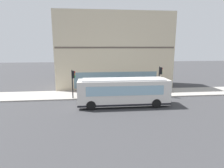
# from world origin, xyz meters

# --- Properties ---
(ground) EXTENTS (120.00, 120.00, 0.00)m
(ground) POSITION_xyz_m (0.00, 0.00, 0.00)
(ground) COLOR #38383A
(sidewalk_curb) EXTENTS (4.61, 40.00, 0.15)m
(sidewalk_curb) POSITION_xyz_m (4.91, 0.00, 0.07)
(sidewalk_curb) COLOR #9E9991
(sidewalk_curb) RESTS_ON ground
(building_corner) EXTENTS (6.05, 17.77, 11.57)m
(building_corner) POSITION_xyz_m (10.21, 0.00, 5.78)
(building_corner) COLOR beige
(building_corner) RESTS_ON ground
(city_bus_nearside) EXTENTS (2.66, 10.06, 3.07)m
(city_bus_nearside) POSITION_xyz_m (-0.22, 0.15, 1.55)
(city_bus_nearside) COLOR silver
(city_bus_nearside) RESTS_ON ground
(traffic_light_near_corner) EXTENTS (0.32, 0.49, 3.85)m
(traffic_light_near_corner) POSITION_xyz_m (2.99, -5.20, 2.83)
(traffic_light_near_corner) COLOR black
(traffic_light_near_corner) RESTS_ON sidewalk_curb
(traffic_light_down_block) EXTENTS (0.32, 0.49, 3.55)m
(traffic_light_down_block) POSITION_xyz_m (3.03, 5.90, 2.63)
(traffic_light_down_block) COLOR black
(traffic_light_down_block) RESTS_ON sidewalk_curb
(fire_hydrant) EXTENTS (0.35, 0.35, 0.74)m
(fire_hydrant) POSITION_xyz_m (6.32, -3.97, 0.51)
(fire_hydrant) COLOR yellow
(fire_hydrant) RESTS_ON sidewalk_curb
(pedestrian_walking_along_curb) EXTENTS (0.32, 0.32, 1.66)m
(pedestrian_walking_along_curb) POSITION_xyz_m (6.27, -1.16, 1.10)
(pedestrian_walking_along_curb) COLOR #3F8C4C
(pedestrian_walking_along_curb) RESTS_ON sidewalk_curb
(pedestrian_by_light_pole) EXTENTS (0.32, 0.32, 1.78)m
(pedestrian_by_light_pole) POSITION_xyz_m (4.63, -4.15, 1.18)
(pedestrian_by_light_pole) COLOR #B23338
(pedestrian_by_light_pole) RESTS_ON sidewalk_curb
(pedestrian_near_hydrant) EXTENTS (0.32, 0.32, 1.57)m
(pedestrian_near_hydrant) POSITION_xyz_m (6.50, -6.31, 1.05)
(pedestrian_near_hydrant) COLOR #8C3F8C
(pedestrian_near_hydrant) RESTS_ON sidewalk_curb
(newspaper_vending_box) EXTENTS (0.44, 0.42, 0.90)m
(newspaper_vending_box) POSITION_xyz_m (6.24, 5.51, 0.60)
(newspaper_vending_box) COLOR #BF3F19
(newspaper_vending_box) RESTS_ON sidewalk_curb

